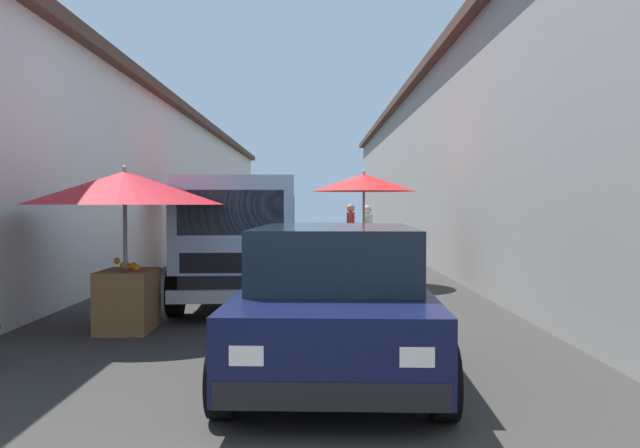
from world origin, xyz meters
TOP-DOWN VIEW (x-y plane):
  - ground at (13.50, 0.00)m, footprint 90.00×90.00m
  - building_left_whitewash at (15.75, 7.03)m, footprint 49.80×7.50m
  - building_right_concrete at (15.75, -7.03)m, footprint 49.80×7.50m
  - fruit_stall_far_left at (12.09, -1.48)m, footprint 2.15×2.15m
  - fruit_stall_near_right at (7.15, 2.05)m, footprint 2.65×2.65m
  - fruit_stall_mid_lane at (14.91, 2.31)m, footprint 2.75×2.75m
  - hatchback_car at (4.69, -0.69)m, footprint 3.98×2.06m
  - delivery_truck at (8.87, 0.75)m, footprint 5.00×2.17m
  - vendor_by_crates at (17.00, -1.49)m, footprint 0.66×0.24m
  - vendor_in_shade at (14.90, -1.78)m, footprint 0.65×0.23m

SIDE VIEW (x-z plane):
  - ground at x=13.50m, z-range 0.00..0.00m
  - hatchback_car at x=4.69m, z-range 0.01..1.46m
  - vendor_in_shade at x=14.90m, z-range 0.13..1.77m
  - vendor_by_crates at x=17.00m, z-range 0.13..1.80m
  - delivery_truck at x=8.87m, z-range 0.00..2.08m
  - fruit_stall_near_right at x=7.15m, z-range 0.59..2.78m
  - fruit_stall_far_left at x=12.09m, z-range 0.51..2.89m
  - fruit_stall_mid_lane at x=14.91m, z-range 0.68..2.93m
  - building_left_whitewash at x=15.75m, z-range 0.01..4.65m
  - building_right_concrete at x=15.75m, z-range 0.01..5.44m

